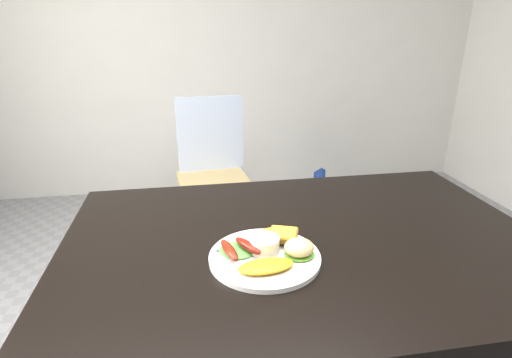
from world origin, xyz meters
name	(u,v)px	position (x,y,z in m)	size (l,w,h in m)	color
room_back_panel	(221,10)	(0.00, 2.25, 1.35)	(4.00, 0.04, 2.70)	silver
dining_table	(304,244)	(0.00, 0.00, 0.73)	(1.20, 0.80, 0.04)	black
dining_chair	(214,183)	(-0.16, 1.17, 0.45)	(0.37, 0.37, 0.04)	tan
person	(340,120)	(0.38, 0.80, 0.86)	(0.62, 0.41, 1.72)	navy
plate	(265,257)	(-0.12, -0.08, 0.76)	(0.25, 0.25, 0.01)	white
lettuce_left	(238,250)	(-0.18, -0.06, 0.77)	(0.09, 0.08, 0.01)	green
lettuce_right	(300,254)	(-0.04, -0.10, 0.77)	(0.07, 0.06, 0.01)	green
omelette	(266,266)	(-0.13, -0.14, 0.77)	(0.12, 0.06, 0.02)	yellow
sausage_a	(229,250)	(-0.20, -0.08, 0.78)	(0.02, 0.09, 0.02)	maroon
sausage_b	(248,246)	(-0.16, -0.07, 0.78)	(0.02, 0.09, 0.02)	maroon
ramekin	(265,245)	(-0.12, -0.07, 0.78)	(0.07, 0.07, 0.04)	white
toast_a	(273,236)	(-0.08, -0.01, 0.77)	(0.07, 0.07, 0.01)	brown
toast_b	(283,235)	(-0.06, -0.03, 0.78)	(0.07, 0.07, 0.01)	olive
potato_salad	(299,247)	(-0.04, -0.10, 0.79)	(0.07, 0.06, 0.04)	beige
fork	(250,256)	(-0.15, -0.09, 0.76)	(0.16, 0.01, 0.00)	#ADAFB7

